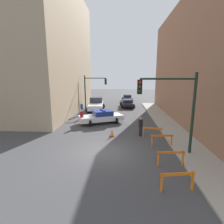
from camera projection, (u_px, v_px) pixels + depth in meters
ground_plane at (101, 152)px, 11.93m from camera, size 120.00×120.00×0.00m
sidewalk_right at (194, 154)px, 11.53m from camera, size 2.40×44.00×0.12m
building_corner_left at (28, 52)px, 24.68m from camera, size 14.00×20.00×16.92m
traffic_light_near at (175, 101)px, 10.95m from camera, size 3.64×0.35×5.20m
traffic_light_far at (92, 87)px, 26.71m from camera, size 3.44×0.35×5.20m
police_car at (101, 117)px, 19.15m from camera, size 5.05×3.61×1.52m
white_truck at (96, 104)px, 26.43m from camera, size 2.94×5.55×1.90m
parked_car_near at (127, 103)px, 29.22m from camera, size 2.55×4.46×1.31m
parked_car_mid at (127, 98)px, 36.70m from camera, size 2.30×4.32×1.31m
pedestrian_crossing at (82, 117)px, 18.23m from camera, size 0.49×0.49×1.66m
pedestrian_corner at (82, 109)px, 23.22m from camera, size 0.51×0.51×1.66m
pedestrian_sidewalk at (141, 126)px, 14.99m from camera, size 0.41×0.41×1.66m
barrier_front at (177, 178)px, 7.75m from camera, size 1.59×0.39×0.90m
barrier_mid at (171, 156)px, 9.95m from camera, size 1.60×0.32×0.90m
barrier_back at (162, 139)px, 12.73m from camera, size 1.60×0.29×0.90m
barrier_corner at (152, 131)px, 14.55m from camera, size 1.58×0.42×0.90m
traffic_cone at (112, 133)px, 14.95m from camera, size 0.36×0.36×0.66m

